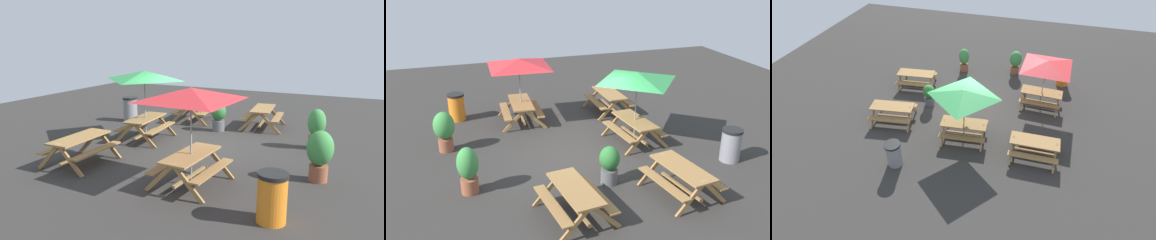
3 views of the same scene
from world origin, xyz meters
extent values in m
plane|color=#33302D|center=(0.00, 0.00, 0.00)|extent=(24.00, 24.00, 0.00)
cube|color=olive|center=(-2.98, 1.98, 0.74)|extent=(1.81, 0.73, 0.05)
cube|color=olive|center=(-2.98, 1.43, 0.45)|extent=(1.80, 0.29, 0.04)
cube|color=olive|center=(-2.99, 2.53, 0.45)|extent=(1.80, 0.29, 0.04)
cube|color=olive|center=(-3.76, 1.60, 0.37)|extent=(0.07, 0.80, 0.81)
cube|color=olive|center=(-3.77, 2.33, 0.37)|extent=(0.07, 0.80, 0.81)
cube|color=olive|center=(-2.20, 1.62, 0.37)|extent=(0.07, 0.80, 0.81)
cube|color=olive|center=(-2.21, 2.35, 0.37)|extent=(0.07, 0.80, 0.81)
cube|color=olive|center=(-2.98, 1.98, 0.22)|extent=(1.56, 0.09, 0.06)
cube|color=olive|center=(3.02, 1.46, 0.74)|extent=(1.88, 0.94, 0.05)
cube|color=olive|center=(3.10, 0.91, 0.45)|extent=(1.82, 0.51, 0.04)
cube|color=olive|center=(2.95, 2.00, 0.45)|extent=(1.82, 0.51, 0.04)
cube|color=olive|center=(2.30, 0.99, 0.37)|extent=(0.17, 0.80, 0.81)
cube|color=olive|center=(2.20, 1.71, 0.37)|extent=(0.17, 0.80, 0.81)
cube|color=olive|center=(3.84, 1.20, 0.37)|extent=(0.17, 0.80, 0.81)
cube|color=olive|center=(3.74, 1.93, 0.37)|extent=(0.17, 0.80, 0.81)
cube|color=olive|center=(3.02, 1.46, 0.22)|extent=(1.55, 0.28, 0.06)
cube|color=olive|center=(-0.20, 1.70, 0.74)|extent=(1.86, 0.87, 0.05)
cube|color=olive|center=(-0.14, 1.15, 0.45)|extent=(1.82, 0.43, 0.04)
cube|color=olive|center=(-0.25, 2.24, 0.45)|extent=(1.82, 0.43, 0.04)
cube|color=olive|center=(-0.94, 1.26, 0.37)|extent=(0.14, 0.80, 0.81)
cube|color=olive|center=(-1.01, 1.99, 0.37)|extent=(0.14, 0.80, 0.81)
cube|color=olive|center=(0.62, 1.41, 0.37)|extent=(0.14, 0.80, 0.81)
cube|color=olive|center=(0.55, 2.13, 0.37)|extent=(0.14, 0.80, 0.81)
cube|color=olive|center=(-0.20, 1.70, 0.22)|extent=(1.56, 0.22, 0.06)
cylinder|color=gray|center=(-0.20, 1.70, 1.15)|extent=(0.04, 0.04, 2.30)
pyramid|color=green|center=(-0.20, 1.70, 2.16)|extent=(2.18, 2.18, 0.28)
cube|color=olive|center=(-2.97, -1.37, 0.74)|extent=(1.83, 0.79, 0.05)
cube|color=olive|center=(-2.99, -1.92, 0.45)|extent=(1.81, 0.36, 0.04)
cube|color=olive|center=(-2.94, -0.82, 0.45)|extent=(1.81, 0.36, 0.04)
cube|color=olive|center=(-3.76, -1.69, 0.37)|extent=(0.10, 0.80, 0.81)
cube|color=olive|center=(-3.72, -0.96, 0.37)|extent=(0.10, 0.80, 0.81)
cube|color=olive|center=(-2.21, -1.77, 0.37)|extent=(0.10, 0.80, 0.81)
cube|color=olive|center=(-2.17, -1.04, 0.37)|extent=(0.10, 0.80, 0.81)
cube|color=olive|center=(-2.97, -1.37, 0.22)|extent=(1.56, 0.15, 0.06)
cylinder|color=gray|center=(-2.97, -1.37, 1.15)|extent=(0.04, 0.04, 2.30)
pyramid|color=red|center=(-2.97, -1.37, 2.16)|extent=(2.82, 2.82, 0.28)
cube|color=olive|center=(3.12, -1.35, 0.74)|extent=(1.87, 0.90, 0.05)
cube|color=olive|center=(3.19, -1.90, 0.45)|extent=(1.82, 0.47, 0.04)
cube|color=olive|center=(3.06, -0.80, 0.45)|extent=(1.82, 0.47, 0.04)
cube|color=olive|center=(2.39, -1.80, 0.37)|extent=(0.15, 0.80, 0.81)
cube|color=olive|center=(2.31, -1.08, 0.37)|extent=(0.15, 0.80, 0.81)
cube|color=olive|center=(3.94, -1.62, 0.37)|extent=(0.15, 0.80, 0.81)
cube|color=olive|center=(3.85, -0.90, 0.37)|extent=(0.15, 0.80, 0.81)
cube|color=olive|center=(3.12, -1.35, 0.22)|extent=(1.56, 0.25, 0.06)
cylinder|color=gray|center=(1.85, 3.77, 0.45)|extent=(0.56, 0.56, 0.90)
cylinder|color=black|center=(1.85, 3.77, 0.94)|extent=(0.59, 0.59, 0.08)
cylinder|color=orange|center=(-3.90, -3.51, 0.45)|extent=(0.56, 0.56, 0.90)
cylinder|color=black|center=(-3.90, -3.51, 0.94)|extent=(0.59, 0.59, 0.08)
cylinder|color=#935138|center=(1.29, -3.54, 0.20)|extent=(0.44, 0.44, 0.40)
ellipsoid|color=#3D8C42|center=(1.29, -3.54, 0.82)|extent=(0.54, 0.54, 0.84)
cylinder|color=#935138|center=(-1.40, -4.01, 0.20)|extent=(0.44, 0.44, 0.40)
ellipsoid|color=#3D8C42|center=(-1.40, -4.01, 0.83)|extent=(0.63, 0.63, 0.85)
cylinder|color=#59595B|center=(1.95, -0.04, 0.20)|extent=(0.44, 0.44, 0.40)
ellipsoid|color=#2D7233|center=(1.95, -0.04, 0.72)|extent=(0.53, 0.53, 0.64)
camera|label=1|loc=(-10.34, -5.03, 3.47)|focal=35.00mm
camera|label=2|loc=(11.02, -3.90, 5.73)|focal=40.00mm
camera|label=3|loc=(-2.67, 10.37, 8.28)|focal=28.00mm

